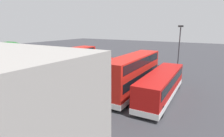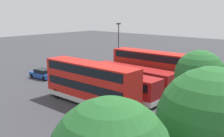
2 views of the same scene
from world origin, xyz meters
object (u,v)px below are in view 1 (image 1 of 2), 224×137
Objects in this scene: bus_single_deck_near_end at (162,84)px; bus_single_deck_third at (108,75)px; bus_double_decker_second at (133,73)px; bus_double_decker_fifth at (66,63)px; bus_single_deck_fourth at (84,72)px; waste_bin_yellow at (158,67)px; car_hatchback_silver at (125,62)px; lamp_post_tall at (179,49)px.

bus_single_deck_near_end and bus_single_deck_third have the same top height.
bus_double_decker_fifth is (11.10, -0.42, 0.00)m from bus_double_decker_second.
bus_single_deck_near_end is at bearing 179.78° from bus_single_deck_fourth.
car_hatchback_silver is at bearing -4.17° from waste_bin_yellow.
bus_double_decker_fifth is (7.31, -0.06, 0.83)m from bus_single_deck_third.
bus_single_deck_fourth is (3.66, 0.23, -0.00)m from bus_single_deck_third.
car_hatchback_silver is at bearing -24.66° from lamp_post_tall.
bus_double_decker_fifth is at bearing 77.56° from car_hatchback_silver.
bus_double_decker_fifth is at bearing 29.93° from lamp_post_tall.
bus_single_deck_near_end is 3.49m from bus_double_decker_second.
waste_bin_yellow is (-2.83, -13.10, -1.15)m from bus_single_deck_third.
lamp_post_tall is at bearing 155.34° from car_hatchback_silver.
car_hatchback_silver reaches higher than waste_bin_yellow.
bus_double_decker_second is 0.98× the size of bus_double_decker_fifth.
bus_double_decker_fifth is 16.64m from waste_bin_yellow.
lamp_post_tall is (-7.12, -8.37, 3.05)m from bus_single_deck_third.
bus_single_deck_near_end is 10.84m from bus_single_deck_fourth.
lamp_post_tall reaches higher than bus_single_deck_third.
bus_single_deck_near_end is 14.52m from bus_double_decker_fifth.
bus_single_deck_third and bus_single_deck_fourth have the same top height.
lamp_post_tall is at bearing -89.58° from bus_single_deck_near_end.
lamp_post_tall is at bearing -110.87° from bus_double_decker_second.
waste_bin_yellow is (4.35, -13.38, -1.15)m from bus_single_deck_near_end.
bus_double_decker_fifth is 16.80m from lamp_post_tall.
bus_single_deck_fourth is at bearing 38.60° from lamp_post_tall.
bus_single_deck_third is at bearing -176.36° from bus_single_deck_fourth.
lamp_post_tall reaches higher than car_hatchback_silver.
car_hatchback_silver is (8.11, -13.99, -1.75)m from bus_double_decker_second.
lamp_post_tall reaches higher than bus_single_deck_fourth.
car_hatchback_silver is (0.66, -13.86, -0.92)m from bus_single_deck_fourth.
lamp_post_tall reaches higher than bus_double_decker_fifth.
waste_bin_yellow is (4.29, -4.73, -4.20)m from lamp_post_tall.
bus_single_deck_near_end is at bearing 178.66° from bus_double_decker_fifth.
bus_double_decker_second is 11.11m from bus_double_decker_fifth.
car_hatchback_silver is (11.50, -13.90, -0.92)m from bus_single_deck_near_end.
bus_double_decker_fifth reaches higher than bus_single_deck_third.
bus_single_deck_fourth reaches higher than waste_bin_yellow.
bus_single_deck_third is 12.36× the size of waste_bin_yellow.
bus_single_deck_near_end is 1.00× the size of bus_double_decker_fifth.
lamp_post_tall reaches higher than bus_single_deck_near_end.
bus_double_decker_second is 9.61m from lamp_post_tall.
bus_single_deck_third is (3.79, -0.36, -0.83)m from bus_double_decker_second.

